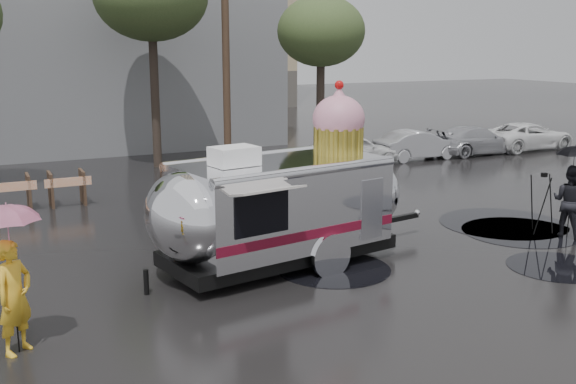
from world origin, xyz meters
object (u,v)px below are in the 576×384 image
person_right (570,201)px  tripod (542,197)px  person_left (14,297)px  airstream_trailer (283,201)px

person_right → tripod: (-0.34, 0.56, 0.03)m
person_left → tripod: bearing=-35.8°
airstream_trailer → tripod: bearing=-14.4°
person_left → tripod: person_left is taller
tripod → airstream_trailer: bearing=-172.8°
person_right → airstream_trailer: bearing=62.7°
person_left → airstream_trailer: bearing=-21.9°
person_right → tripod: bearing=12.9°
person_left → person_right: (12.65, 0.91, -0.00)m
person_left → tripod: size_ratio=1.16×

